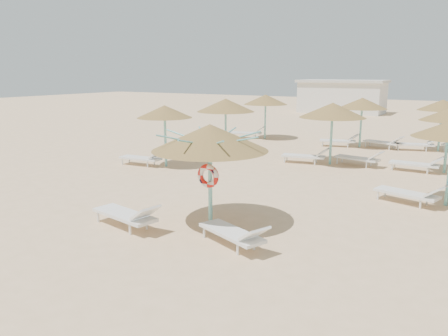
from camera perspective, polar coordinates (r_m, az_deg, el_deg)
The scene contains 6 objects.
ground at distance 11.62m, azimuth -3.51°, elevation -7.80°, with size 120.00×120.00×0.00m, color #DFB588.
main_palapa at distance 11.25m, azimuth -1.85°, elevation 3.96°, with size 3.03×3.03×2.71m.
lounger_main_a at distance 11.73m, azimuth -12.46°, elevation -5.95°, with size 2.25×1.06×0.79m.
lounger_main_b at distance 10.28m, azimuth 1.45°, elevation -8.48°, with size 2.06×1.31×0.72m.
palapa_field at distance 20.14m, azimuth 16.62°, elevation 6.99°, with size 19.71×13.77×2.72m.
service_hut at distance 45.73m, azimuth 15.15°, elevation 9.03°, with size 8.40×4.40×3.25m.
Camera 1 is at (6.11, -9.04, 4.01)m, focal length 35.00 mm.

